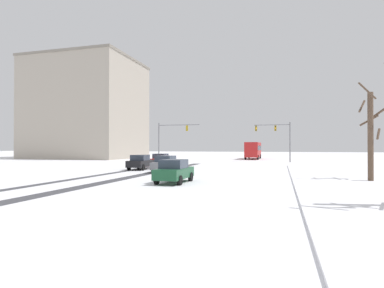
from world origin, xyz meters
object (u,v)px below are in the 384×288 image
(car_red_lead, at_px, (161,160))
(office_building_far_left_block, at_px, (87,110))
(traffic_signal_far_left, at_px, (170,135))
(car_black_second, at_px, (141,162))
(traffic_signal_far_right, at_px, (277,134))
(car_grey_third, at_px, (166,164))
(bus_oncoming, at_px, (253,149))
(car_dark_green_fourth, at_px, (174,171))
(bare_tree_sidewalk_mid, at_px, (371,133))

(car_red_lead, relative_size, office_building_far_left_block, 0.19)
(traffic_signal_far_left, distance_m, car_black_second, 18.27)
(car_red_lead, distance_m, car_black_second, 5.99)
(traffic_signal_far_right, relative_size, car_grey_third, 1.58)
(car_red_lead, relative_size, car_grey_third, 1.02)
(bus_oncoming, bearing_deg, office_building_far_left_block, -173.26)
(traffic_signal_far_left, xyz_separation_m, bus_oncoming, (12.28, 15.89, -2.50))
(traffic_signal_far_right, height_order, car_black_second, traffic_signal_far_right)
(office_building_far_left_block, bearing_deg, car_dark_green_fourth, -49.33)
(bus_oncoming, distance_m, bare_tree_sidewalk_mid, 40.94)
(traffic_signal_far_right, xyz_separation_m, bare_tree_sidewalk_mid, (6.98, -27.19, -1.09))
(car_dark_green_fourth, bearing_deg, car_red_lead, 114.45)
(bare_tree_sidewalk_mid, xyz_separation_m, office_building_far_left_block, (-48.03, 34.88, 7.28))
(car_red_lead, distance_m, office_building_far_left_block, 36.89)
(car_red_lead, height_order, office_building_far_left_block, office_building_far_left_block)
(bus_oncoming, bearing_deg, traffic_signal_far_right, -67.76)
(traffic_signal_far_right, xyz_separation_m, office_building_far_left_block, (-41.04, 7.69, 6.19))
(traffic_signal_far_right, xyz_separation_m, car_red_lead, (-14.22, -15.58, -3.82))
(car_dark_green_fourth, bearing_deg, bare_tree_sidewalk_mid, 21.21)
(traffic_signal_far_left, distance_m, traffic_signal_far_right, 17.62)
(traffic_signal_far_left, distance_m, bus_oncoming, 20.24)
(bus_oncoming, bearing_deg, car_black_second, -105.57)
(traffic_signal_far_left, xyz_separation_m, car_dark_green_fourth, (10.62, -28.52, -3.67))
(car_red_lead, bearing_deg, car_black_second, -90.15)
(traffic_signal_far_left, height_order, traffic_signal_far_right, same)
(car_black_second, height_order, bus_oncoming, bus_oncoming)
(traffic_signal_far_left, distance_m, office_building_far_left_block, 27.29)
(car_red_lead, bearing_deg, car_dark_green_fourth, -65.55)
(car_dark_green_fourth, relative_size, bare_tree_sidewalk_mid, 0.56)
(traffic_signal_far_right, relative_size, office_building_far_left_block, 0.29)
(car_dark_green_fourth, distance_m, bare_tree_sidewalk_mid, 14.78)
(traffic_signal_far_left, xyz_separation_m, car_red_lead, (2.95, -11.66, -3.67))
(car_black_second, xyz_separation_m, bare_tree_sidewalk_mid, (21.22, -5.61, 2.72))
(car_dark_green_fourth, bearing_deg, traffic_signal_far_right, 78.58)
(bus_oncoming, relative_size, office_building_far_left_block, 0.50)
(car_black_second, xyz_separation_m, car_dark_green_fourth, (7.68, -10.86, 0.00))
(car_black_second, bearing_deg, car_dark_green_fourth, -54.74)
(bare_tree_sidewalk_mid, height_order, office_building_far_left_block, office_building_far_left_block)
(bus_oncoming, xyz_separation_m, bare_tree_sidewalk_mid, (11.88, -39.15, 1.55))
(car_red_lead, bearing_deg, bus_oncoming, 71.29)
(traffic_signal_far_left, distance_m, car_dark_green_fourth, 30.65)
(car_red_lead, bearing_deg, traffic_signal_far_right, 47.62)
(traffic_signal_far_left, relative_size, car_dark_green_fourth, 1.73)
(car_dark_green_fourth, bearing_deg, bus_oncoming, 87.86)
(car_grey_third, distance_m, bus_oncoming, 36.45)
(car_red_lead, bearing_deg, traffic_signal_far_left, 104.22)
(car_grey_third, xyz_separation_m, bare_tree_sidewalk_mid, (17.32, -3.13, 2.72))
(traffic_signal_far_right, relative_size, bare_tree_sidewalk_mid, 0.89)
(traffic_signal_far_right, distance_m, bare_tree_sidewalk_mid, 28.09)
(traffic_signal_far_right, bearing_deg, car_black_second, -123.42)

